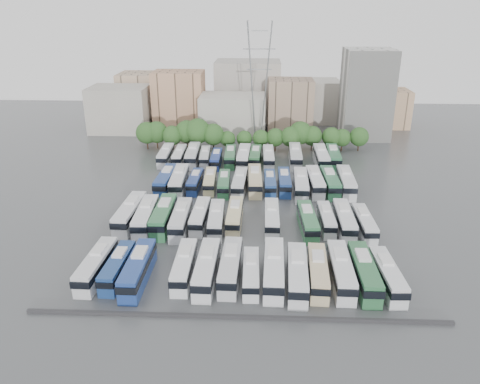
{
  "coord_description": "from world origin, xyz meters",
  "views": [
    {
      "loc": [
        2.68,
        -83.4,
        38.49
      ],
      "look_at": [
        -1.24,
        3.62,
        3.0
      ],
      "focal_mm": 35.0,
      "sensor_mm": 36.0,
      "label": 1
    }
  ],
  "objects_px": {
    "bus_r1_s2": "(164,216)",
    "bus_r1_s12": "(344,220)",
    "bus_r0_s0": "(97,265)",
    "bus_r2_s12": "(330,182)",
    "bus_r1_s5": "(216,219)",
    "bus_r1_s8": "(272,218)",
    "bus_r2_s6": "(240,183)",
    "bus_r2_s5": "(224,183)",
    "bus_r3_s7": "(255,156)",
    "bus_r3_s1": "(180,156)",
    "electricity_pylon": "(259,78)",
    "bus_r0_s1": "(118,267)",
    "bus_r1_s10": "(308,221)",
    "bus_r0_s10": "(318,271)",
    "bus_r2_s7": "(255,180)",
    "bus_r1_s13": "(364,223)",
    "bus_r3_s4": "(216,159)",
    "bus_r2_s2": "(179,180)",
    "bus_r0_s4": "(184,266)",
    "bus_r1_s3": "(181,219)",
    "bus_r0_s6": "(230,266)",
    "bus_r2_s9": "(284,182)",
    "bus_r0_s12": "(364,272)",
    "bus_r3_s12": "(321,157)",
    "bus_r0_s8": "(274,268)",
    "bus_r0_s13": "(387,275)",
    "bus_r3_s5": "(230,156)",
    "bus_r0_s7": "(251,272)",
    "bus_r3_s10": "(295,156)",
    "bus_r1_s0": "(130,213)",
    "bus_r3_s3": "(205,156)",
    "bus_r2_s1": "(166,180)",
    "bus_r1_s1": "(146,216)",
    "bus_r2_s10": "(301,184)",
    "bus_r2_s13": "(346,182)",
    "bus_r2_s8": "(270,183)",
    "apartment_tower": "(366,94)",
    "bus_r3_s0": "(166,155)",
    "bus_r0_s2": "(138,269)",
    "bus_r2_s4": "(210,181)",
    "bus_r3_s2": "(193,155)",
    "bus_r0_s9": "(297,273)",
    "bus_r3_s8": "(268,157)",
    "bus_r3_s6": "(244,157)",
    "bus_r1_s4": "(200,216)",
    "bus_r0_s11": "(341,270)",
    "bus_r3_s13": "(333,157)"
  },
  "relations": [
    {
      "from": "bus_r2_s8",
      "to": "bus_r2_s9",
      "type": "distance_m",
      "value": 3.26
    },
    {
      "from": "bus_r2_s4",
      "to": "bus_r3_s2",
      "type": "distance_m",
      "value": 18.7
    },
    {
      "from": "bus_r1_s1",
      "to": "bus_r2_s10",
      "type": "relative_size",
      "value": 1.0
    },
    {
      "from": "bus_r0_s10",
      "to": "bus_r2_s1",
      "type": "xyz_separation_m",
      "value": [
        -29.41,
        36.28,
        0.17
      ]
    },
    {
      "from": "bus_r0_s9",
      "to": "bus_r1_s3",
      "type": "distance_m",
      "value": 26.53
    },
    {
      "from": "bus_r0_s1",
      "to": "bus_r1_s1",
      "type": "distance_m",
      "value": 17.15
    },
    {
      "from": "bus_r1_s12",
      "to": "bus_r2_s2",
      "type": "relative_size",
      "value": 0.93
    },
    {
      "from": "bus_r1_s8",
      "to": "bus_r1_s3",
      "type": "bearing_deg",
      "value": -174.95
    },
    {
      "from": "bus_r0_s13",
      "to": "bus_r3_s5",
      "type": "bearing_deg",
      "value": 112.96
    },
    {
      "from": "bus_r1_s5",
      "to": "bus_r2_s6",
      "type": "height_order",
      "value": "bus_r2_s6"
    },
    {
      "from": "bus_r1_s1",
      "to": "bus_r1_s10",
      "type": "bearing_deg",
      "value": -2.94
    },
    {
      "from": "bus_r1_s13",
      "to": "bus_r3_s4",
      "type": "bearing_deg",
      "value": 128.36
    },
    {
      "from": "bus_r0_s4",
      "to": "bus_r0_s7",
      "type": "bearing_deg",
      "value": -7.21
    },
    {
      "from": "bus_r0_s2",
      "to": "bus_r1_s5",
      "type": "bearing_deg",
      "value": 60.88
    },
    {
      "from": "bus_r2_s12",
      "to": "bus_r1_s10",
      "type": "bearing_deg",
      "value": -110.23
    },
    {
      "from": "bus_r0_s6",
      "to": "bus_r3_s12",
      "type": "relative_size",
      "value": 0.95
    },
    {
      "from": "bus_r1_s3",
      "to": "bus_r3_s4",
      "type": "relative_size",
      "value": 1.19
    },
    {
      "from": "bus_r0_s12",
      "to": "bus_r3_s4",
      "type": "xyz_separation_m",
      "value": [
        -26.51,
        52.98,
        -0.36
      ]
    },
    {
      "from": "bus_r1_s0",
      "to": "bus_r3_s3",
      "type": "xyz_separation_m",
      "value": [
        9.84,
        36.18,
        -0.44
      ]
    },
    {
      "from": "bus_r3_s13",
      "to": "bus_r3_s0",
      "type": "bearing_deg",
      "value": -177.49
    },
    {
      "from": "bus_r3_s0",
      "to": "bus_r3_s4",
      "type": "relative_size",
      "value": 1.15
    },
    {
      "from": "bus_r0_s10",
      "to": "bus_r3_s3",
      "type": "xyz_separation_m",
      "value": [
        -22.92,
        54.74,
        -0.22
      ]
    },
    {
      "from": "bus_r2_s7",
      "to": "bus_r2_s10",
      "type": "height_order",
      "value": "bus_r2_s10"
    },
    {
      "from": "bus_r1_s8",
      "to": "bus_r2_s6",
      "type": "height_order",
      "value": "bus_r2_s6"
    },
    {
      "from": "bus_r0_s10",
      "to": "bus_r3_s8",
      "type": "distance_m",
      "value": 54.62
    },
    {
      "from": "bus_r0_s1",
      "to": "bus_r3_s7",
      "type": "relative_size",
      "value": 0.95
    },
    {
      "from": "bus_r2_s2",
      "to": "bus_r0_s4",
      "type": "bearing_deg",
      "value": -81.18
    },
    {
      "from": "bus_r0_s12",
      "to": "bus_r1_s4",
      "type": "relative_size",
      "value": 1.12
    },
    {
      "from": "bus_r2_s13",
      "to": "bus_r3_s10",
      "type": "bearing_deg",
      "value": 120.52
    },
    {
      "from": "bus_r1_s2",
      "to": "bus_r1_s12",
      "type": "distance_m",
      "value": 32.98
    },
    {
      "from": "bus_r3_s6",
      "to": "bus_r3_s10",
      "type": "xyz_separation_m",
      "value": [
        13.13,
        1.4,
        0.04
      ]
    },
    {
      "from": "apartment_tower",
      "to": "bus_r0_s1",
      "type": "bearing_deg",
      "value": -122.59
    },
    {
      "from": "bus_r2_s13",
      "to": "bus_r1_s13",
      "type": "bearing_deg",
      "value": -88.1
    },
    {
      "from": "bus_r3_s1",
      "to": "electricity_pylon",
      "type": "bearing_deg",
      "value": 42.83
    },
    {
      "from": "bus_r0_s11",
      "to": "bus_r1_s12",
      "type": "height_order",
      "value": "bus_r0_s11"
    },
    {
      "from": "bus_r2_s2",
      "to": "bus_r2_s7",
      "type": "xyz_separation_m",
      "value": [
        16.66,
        0.98,
        -0.04
      ]
    },
    {
      "from": "bus_r0_s10",
      "to": "bus_r2_s7",
      "type": "xyz_separation_m",
      "value": [
        -9.81,
        37.01,
        0.16
      ]
    },
    {
      "from": "bus_r1_s5",
      "to": "bus_r1_s8",
      "type": "relative_size",
      "value": 1.0
    },
    {
      "from": "bus_r0_s8",
      "to": "bus_r2_s5",
      "type": "bearing_deg",
      "value": 107.45
    },
    {
      "from": "bus_r0_s2",
      "to": "bus_r2_s13",
      "type": "distance_m",
      "value": 52.35
    },
    {
      "from": "bus_r2_s1",
      "to": "bus_r1_s1",
      "type": "bearing_deg",
      "value": -88.43
    },
    {
      "from": "bus_r0_s6",
      "to": "bus_r1_s8",
      "type": "bearing_deg",
      "value": 70.95
    },
    {
      "from": "bus_r1_s13",
      "to": "bus_r3_s5",
      "type": "height_order",
      "value": "bus_r3_s5"
    },
    {
      "from": "bus_r2_s5",
      "to": "bus_r3_s7",
      "type": "relative_size",
      "value": 0.92
    },
    {
      "from": "bus_r0_s12",
      "to": "bus_r3_s12",
      "type": "bearing_deg",
      "value": 89.85
    },
    {
      "from": "bus_r1_s10",
      "to": "bus_r2_s12",
      "type": "bearing_deg",
      "value": 68.74
    },
    {
      "from": "bus_r0_s0",
      "to": "bus_r2_s12",
      "type": "xyz_separation_m",
      "value": [
        39.62,
        36.47,
        0.1
      ]
    },
    {
      "from": "bus_r0_s13",
      "to": "bus_r1_s3",
      "type": "relative_size",
      "value": 0.95
    },
    {
      "from": "bus_r0_s6",
      "to": "bus_r2_s9",
      "type": "height_order",
      "value": "bus_r0_s6"
    },
    {
      "from": "bus_r0_s0",
      "to": "bus_r3_s10",
      "type": "bearing_deg",
      "value": 60.57
    }
  ]
}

